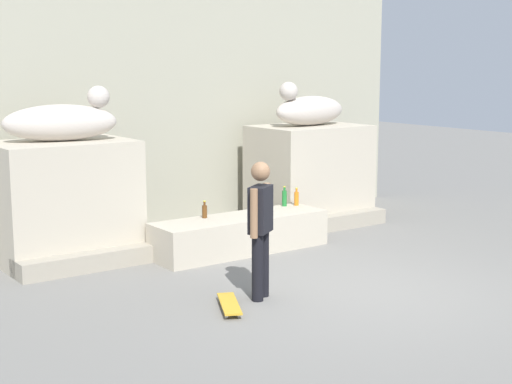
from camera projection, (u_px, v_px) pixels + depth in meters
ground_plane at (362, 294)px, 9.44m from camera, size 40.00×40.00×0.00m
facade_wall at (157, 29)px, 12.95m from camera, size 10.06×0.60×6.77m
pedestal_left at (64, 201)px, 10.99m from camera, size 1.95×1.38×1.72m
pedestal_right at (309, 174)px, 13.64m from camera, size 1.95×1.38×1.72m
statue_reclining_left at (63, 121)px, 10.81m from camera, size 1.69×0.91×0.78m
statue_reclining_right at (309, 110)px, 13.43m from camera, size 1.66×0.77×0.78m
ledge_block at (240, 234)px, 11.50m from camera, size 2.77×0.80×0.54m
skater at (260, 224)px, 9.11m from camera, size 0.46×0.37×1.67m
skateboard at (229, 304)px, 8.84m from camera, size 0.54×0.80×0.08m
bottle_brown at (205, 211)px, 11.33m from camera, size 0.07×0.07×0.26m
bottle_orange at (296, 198)px, 12.32m from camera, size 0.07×0.07×0.29m
bottle_green at (284, 198)px, 12.26m from camera, size 0.08×0.08×0.32m
stair_step at (224, 238)px, 11.87m from camera, size 6.54×0.50×0.25m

